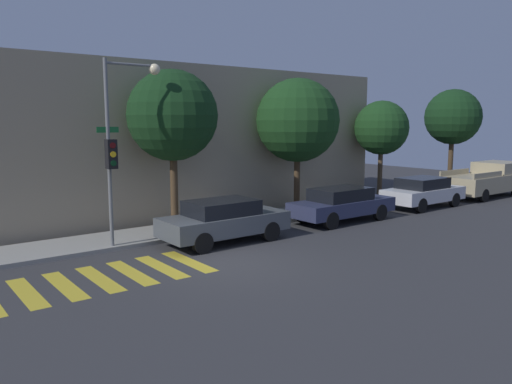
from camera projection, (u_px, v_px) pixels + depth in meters
name	position (u px, v px, depth m)	size (l,w,h in m)	color
ground_plane	(226.00, 263.00, 14.33)	(60.00, 60.00, 0.00)	#333335
sidewalk	(157.00, 234.00, 17.75)	(26.00, 2.34, 0.14)	gray
building_row	(106.00, 143.00, 20.91)	(26.00, 6.00, 6.32)	gray
crosswalk	(99.00, 279.00, 12.91)	(5.73, 2.60, 0.00)	gold
traffic_light_pole	(120.00, 132.00, 15.48)	(2.16, 0.56, 5.95)	slate
sedan_near_corner	(224.00, 220.00, 16.69)	(4.36, 1.81, 1.45)	#4C5156
sedan_middle	(342.00, 204.00, 20.16)	(4.63, 1.75, 1.39)	#2D3351
sedan_far_end	(423.00, 192.00, 23.52)	(4.33, 1.83, 1.43)	silver
pickup_truck	(487.00, 179.00, 27.02)	(5.44, 2.12, 1.83)	tan
tree_near_corner	(172.00, 116.00, 17.95)	(3.29, 3.29, 5.90)	#4C3823
tree_midblock	(298.00, 121.00, 21.65)	(3.64, 3.64, 5.91)	#4C3823
tree_far_end	(382.00, 128.00, 25.15)	(2.72, 2.72, 5.09)	brown
tree_behind_truck	(453.00, 117.00, 28.96)	(3.20, 3.20, 5.90)	#4C3823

